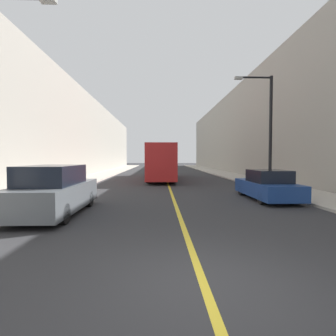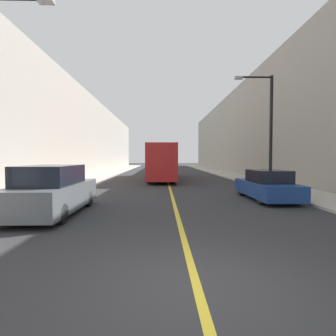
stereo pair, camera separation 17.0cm
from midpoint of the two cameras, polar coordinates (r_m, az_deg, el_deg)
name	(u,v)px [view 2 (the right image)]	position (r m, az deg, el deg)	size (l,w,h in m)	color
ground_plane	(197,287)	(4.81, 7.46, -24.34)	(200.00, 200.00, 0.00)	#2D2D30
sidewalk_left	(107,174)	(35.02, -12.98, -1.20)	(3.29, 72.00, 0.12)	#B2AA9E
sidewalk_right	(224,173)	(35.31, 12.27, -1.17)	(3.29, 72.00, 0.12)	#B2AA9E
building_row_left	(78,135)	(35.98, -18.79, 6.73)	(4.00, 72.00, 10.03)	gray
building_row_right	(252,130)	(36.46, 17.97, 7.80)	(4.00, 72.00, 11.45)	gray
road_center_line	(166,174)	(34.32, -0.30, -1.30)	(0.16, 72.00, 0.01)	gold
bus	(162,161)	(25.99, -1.23, 1.44)	(2.50, 12.53, 3.30)	#AD1E1E
parked_suv_left	(53,192)	(10.82, -23.33, -4.73)	(1.96, 5.00, 1.86)	#51565B
car_right_near	(267,186)	(14.36, 21.03, -3.72)	(1.88, 4.78, 1.52)	navy
street_lamp_right	(268,125)	(17.92, 21.14, 8.73)	(2.44, 0.24, 7.17)	black
pedestrian	(20,183)	(14.21, -29.18, -2.81)	(0.36, 0.23, 1.63)	navy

